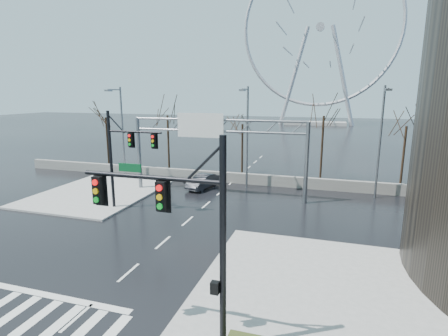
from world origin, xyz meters
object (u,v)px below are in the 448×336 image
at_px(signal_mast_far, 122,151).
at_px(car, 203,181).
at_px(sign_gantry, 213,140).
at_px(ferris_wheel, 320,34).
at_px(signal_mast_near, 186,222).

relative_size(signal_mast_far, car, 1.89).
bearing_deg(sign_gantry, signal_mast_far, -132.47).
bearing_deg(signal_mast_far, ferris_wheel, 82.80).
bearing_deg(sign_gantry, ferris_wheel, 86.16).
bearing_deg(ferris_wheel, car, -95.24).
bearing_deg(car, ferris_wheel, 96.94).
height_order(signal_mast_near, car, signal_mast_near).
height_order(signal_mast_far, sign_gantry, signal_mast_far).
xyz_separation_m(ferris_wheel, car, (-7.16, -78.00, -25.44)).
distance_m(signal_mast_far, car, 9.77).
xyz_separation_m(signal_mast_near, sign_gantry, (-5.52, 19.00, 0.31)).
bearing_deg(signal_mast_near, signal_mast_far, 130.26).
xyz_separation_m(sign_gantry, ferris_wheel, (5.38, 80.04, 20.95)).
bearing_deg(sign_gantry, signal_mast_near, -73.81).
xyz_separation_m(sign_gantry, car, (-1.78, 2.04, -4.48)).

